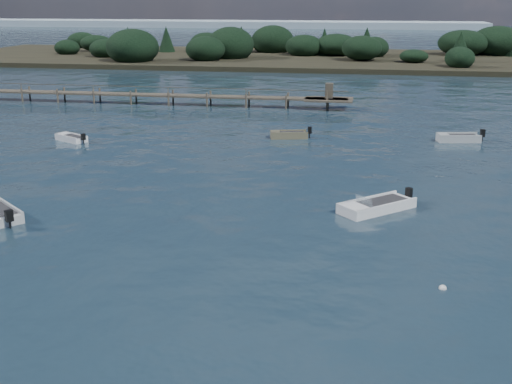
% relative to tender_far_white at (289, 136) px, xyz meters
% --- Properties ---
extents(ground, '(400.00, 400.00, 0.00)m').
position_rel_tender_far_white_xyz_m(ground, '(-1.63, 27.04, -0.17)').
color(ground, '#142430').
rests_on(ground, ground).
extents(tender_far_white, '(3.50, 1.90, 1.17)m').
position_rel_tender_far_white_xyz_m(tender_far_white, '(0.00, 0.00, 0.00)').
color(tender_far_white, '#756C4E').
rests_on(tender_far_white, ground).
extents(dinghy_mid_white_b, '(4.42, 4.28, 1.20)m').
position_rel_tender_far_white_xyz_m(dinghy_mid_white_b, '(7.05, -18.03, -0.01)').
color(dinghy_mid_white_b, silver).
rests_on(dinghy_mid_white_b, ground).
extents(tender_far_grey_b, '(3.85, 1.89, 1.29)m').
position_rel_tender_far_white_xyz_m(tender_far_grey_b, '(13.79, 0.95, 0.02)').
color(tender_far_grey_b, '#A5AAAC').
rests_on(tender_far_grey_b, ground).
extents(tender_far_grey, '(3.16, 2.45, 1.04)m').
position_rel_tender_far_white_xyz_m(tender_far_grey, '(-17.42, -4.17, -0.02)').
color(tender_far_grey, silver).
rests_on(tender_far_grey, ground).
extents(buoy_b, '(0.32, 0.32, 0.32)m').
position_rel_tender_far_white_xyz_m(buoy_b, '(9.61, -27.67, -0.17)').
color(buoy_b, silver).
rests_on(buoy_b, ground).
extents(jetty, '(64.50, 3.20, 3.40)m').
position_rel_tender_far_white_xyz_m(jetty, '(-23.37, 15.03, 0.82)').
color(jetty, '#50483B').
rests_on(jetty, ground).
extents(far_headland, '(190.00, 40.00, 5.80)m').
position_rel_tender_far_white_xyz_m(far_headland, '(23.37, 67.04, 1.80)').
color(far_headland, black).
rests_on(far_headland, ground).
extents(distant_haze, '(280.00, 20.00, 2.40)m').
position_rel_tender_far_white_xyz_m(distant_haze, '(-91.63, 197.04, -0.17)').
color(distant_haze, '#99AFBE').
rests_on(distant_haze, ground).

